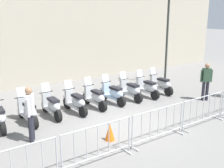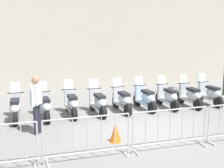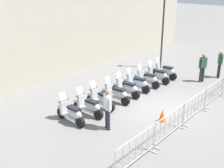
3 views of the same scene
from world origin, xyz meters
TOP-DOWN VIEW (x-y plane):
  - ground_plane at (0.00, 0.00)m, footprint 120.00×120.00m
  - motorcycle_0 at (-4.04, 1.57)m, footprint 0.56×1.73m
  - motorcycle_1 at (-3.08, 1.61)m, footprint 0.65×1.72m
  - motorcycle_2 at (-2.16, 1.84)m, footprint 0.60×1.72m
  - motorcycle_3 at (-1.19, 1.85)m, footprint 0.66×1.72m
  - motorcycle_4 at (-0.26, 2.04)m, footprint 0.64×1.72m
  - motorcycle_5 at (0.68, 2.19)m, footprint 0.67×1.71m
  - motorcycle_6 at (1.63, 2.29)m, footprint 0.63×1.72m
  - motorcycle_7 at (2.58, 2.32)m, footprint 0.63×1.72m
  - motorcycle_8 at (3.52, 2.50)m, footprint 0.65×1.72m
  - barrier_segment_1 at (-1.96, -1.93)m, footprint 2.09×0.68m
  - barrier_segment_2 at (0.21, -1.65)m, footprint 2.09×0.68m
  - officer_mid_plaza at (-3.25, 0.17)m, footprint 0.34×0.52m
  - traffic_cone at (-1.09, -0.91)m, footprint 0.32×0.32m

SIDE VIEW (x-z plane):
  - ground_plane at x=0.00m, z-range 0.00..0.00m
  - traffic_cone at x=-1.09m, z-range 0.00..0.55m
  - motorcycle_0 at x=-4.04m, z-range -0.16..1.07m
  - motorcycle_1 at x=-3.08m, z-range -0.16..1.07m
  - motorcycle_2 at x=-2.16m, z-range -0.16..1.07m
  - motorcycle_3 at x=-1.19m, z-range -0.16..1.07m
  - motorcycle_4 at x=-0.26m, z-range -0.16..1.07m
  - motorcycle_5 at x=0.68m, z-range -0.16..1.07m
  - motorcycle_6 at x=1.63m, z-range -0.16..1.07m
  - motorcycle_7 at x=2.58m, z-range -0.16..1.07m
  - motorcycle_8 at x=3.52m, z-range -0.16..1.07m
  - barrier_segment_1 at x=-1.96m, z-range -0.01..1.06m
  - barrier_segment_2 at x=0.21m, z-range -0.01..1.06m
  - officer_mid_plaza at x=-3.25m, z-range 0.12..1.85m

